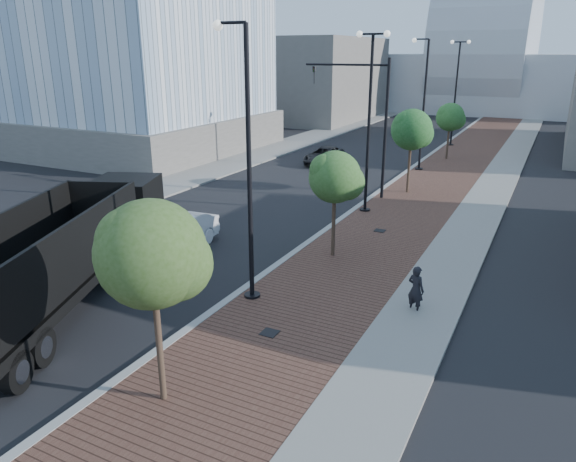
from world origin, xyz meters
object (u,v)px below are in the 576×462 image
at_px(dump_truck, 96,239).
at_px(white_sedan, 175,235).
at_px(dark_car_mid, 324,156).
at_px(pedestrian, 416,290).

bearing_deg(dump_truck, white_sedan, 49.80).
xyz_separation_m(dump_truck, dark_car_mid, (-0.77, 23.99, -0.84)).
distance_m(dump_truck, dark_car_mid, 24.02).
height_order(white_sedan, pedestrian, pedestrian).
distance_m(dark_car_mid, pedestrian, 24.95).
height_order(white_sedan, dark_car_mid, white_sedan).
bearing_deg(white_sedan, dump_truck, -111.77).
distance_m(dump_truck, white_sedan, 3.61).
bearing_deg(dark_car_mid, dump_truck, -91.89).
relative_size(dump_truck, dark_car_mid, 2.91).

